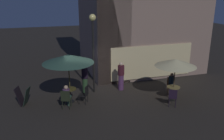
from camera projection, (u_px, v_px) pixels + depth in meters
name	position (u px, v px, depth m)	size (l,w,h in m)	color
ground_plane	(88.00, 95.00, 13.25)	(60.00, 60.00, 0.00)	#29241F
cafe_building	(130.00, 5.00, 15.64)	(7.88, 6.25, 9.28)	gray
street_lamp_near_corner	(93.00, 37.00, 12.65)	(0.36, 0.36, 4.38)	black
menu_sandwich_board	(23.00, 96.00, 11.92)	(0.80, 0.74, 0.92)	black
cafe_table_0	(70.00, 93.00, 12.24)	(0.65, 0.65, 0.74)	black
cafe_table_1	(173.00, 91.00, 12.47)	(0.68, 0.68, 0.74)	black
patio_umbrella_0	(68.00, 59.00, 11.69)	(2.55, 2.55, 2.54)	black
patio_umbrella_1	(176.00, 63.00, 12.00)	(2.09, 2.09, 2.25)	black
cafe_chair_0	(85.00, 93.00, 12.06)	(0.59, 0.59, 0.96)	black
cafe_chair_1	(66.00, 98.00, 11.45)	(0.56, 0.56, 0.99)	black
cafe_chair_2	(171.00, 84.00, 13.26)	(0.54, 0.54, 0.94)	brown
cafe_chair_3	(173.00, 96.00, 11.69)	(0.55, 0.55, 0.95)	black
patron_seated_0	(67.00, 95.00, 11.57)	(0.44, 0.53, 1.20)	#2E4C3C
patron_seated_1	(171.00, 83.00, 13.08)	(0.43, 0.52, 1.24)	#56191D
patron_standing_2	(85.00, 79.00, 13.10)	(0.34, 0.34, 1.77)	#2B4929
patron_standing_3	(121.00, 76.00, 13.75)	(0.38, 0.38, 1.66)	#59325D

